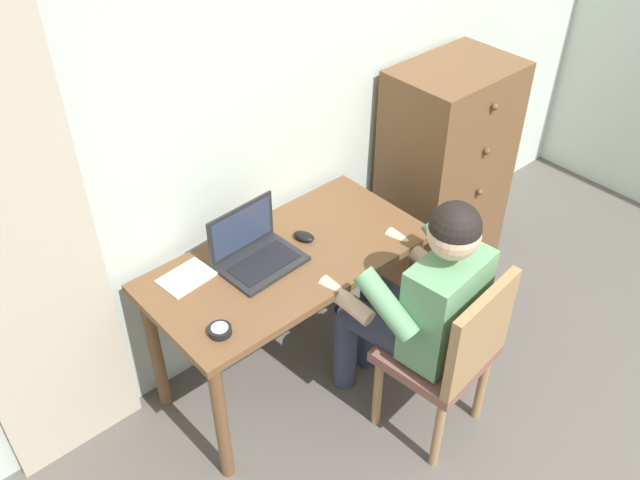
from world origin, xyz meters
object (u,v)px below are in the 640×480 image
object	(u,v)px
chair	(451,352)
laptop	(255,251)
person_seated	(419,299)
desk	(288,276)
computer_mouse	(304,236)
dresser	(445,174)
desk_clock	(220,330)
notebook_pad	(186,278)

from	to	relation	value
chair	laptop	world-z (taller)	laptop
person_seated	desk	bearing A→B (deg)	118.03
chair	computer_mouse	distance (m)	0.80
laptop	computer_mouse	xyz separation A→B (m)	(0.25, -0.02, -0.04)
dresser	desk_clock	size ratio (longest dim) A/B	13.54
chair	notebook_pad	size ratio (longest dim) A/B	4.23
dresser	person_seated	xyz separation A→B (m)	(-0.90, -0.61, 0.07)
chair	computer_mouse	size ratio (longest dim) A/B	8.89
laptop	computer_mouse	distance (m)	0.25
desk	notebook_pad	distance (m)	0.45
notebook_pad	laptop	bearing A→B (deg)	-24.22
person_seated	dresser	bearing A→B (deg)	34.37
laptop	chair	bearing A→B (deg)	-62.16
desk	computer_mouse	distance (m)	0.19
chair	desk	bearing A→B (deg)	112.67
computer_mouse	notebook_pad	size ratio (longest dim) A/B	0.48
desk	computer_mouse	size ratio (longest dim) A/B	12.37
notebook_pad	desk	bearing A→B (deg)	-28.19
desk_clock	chair	bearing A→B (deg)	-34.20
chair	laptop	distance (m)	0.91
chair	laptop	bearing A→B (deg)	117.84
desk	notebook_pad	size ratio (longest dim) A/B	5.89
desk	person_seated	distance (m)	0.59
desk	dresser	distance (m)	1.17
dresser	chair	distance (m)	1.19
desk	desk_clock	distance (m)	0.52
person_seated	notebook_pad	xyz separation A→B (m)	(-0.67, 0.68, 0.06)
dresser	person_seated	bearing A→B (deg)	-145.63
desk_clock	notebook_pad	world-z (taller)	desk_clock
chair	notebook_pad	world-z (taller)	chair
chair	laptop	xyz separation A→B (m)	(-0.41, 0.77, 0.28)
computer_mouse	desk_clock	bearing A→B (deg)	-176.93
laptop	desk_clock	world-z (taller)	laptop
laptop	notebook_pad	world-z (taller)	laptop
desk	person_seated	size ratio (longest dim) A/B	1.02
person_seated	computer_mouse	size ratio (longest dim) A/B	12.07
desk	chair	distance (m)	0.77
computer_mouse	person_seated	bearing A→B (deg)	-93.27
desk	desk_clock	size ratio (longest dim) A/B	13.75
chair	person_seated	size ratio (longest dim) A/B	0.74
chair	desk_clock	distance (m)	0.95
chair	person_seated	xyz separation A→B (m)	(-0.02, 0.18, 0.18)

